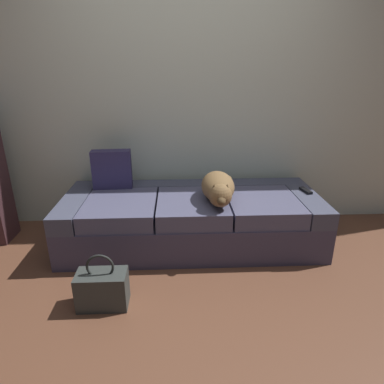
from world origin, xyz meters
The scene contains 7 objects.
ground_plane centered at (0.00, 0.00, 0.00)m, with size 10.00×10.00×0.00m, color brown.
back_wall centered at (0.00, 1.56, 1.40)m, with size 6.40×0.10×2.80m, color silver.
couch centered at (0.00, 1.03, 0.22)m, with size 2.16×0.86×0.44m.
dog_tan centered at (0.21, 0.91, 0.55)m, with size 0.30×0.64×0.22m.
tv_remote centered at (1.00, 1.07, 0.45)m, with size 0.04×0.15×0.02m, color black.
throw_pillow centered at (-0.70, 1.26, 0.61)m, with size 0.34×0.12×0.34m, color #332D55.
handbag centered at (-0.61, 0.21, 0.13)m, with size 0.32×0.18×0.38m.
Camera 1 is at (-0.12, -1.58, 1.46)m, focal length 30.97 mm.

